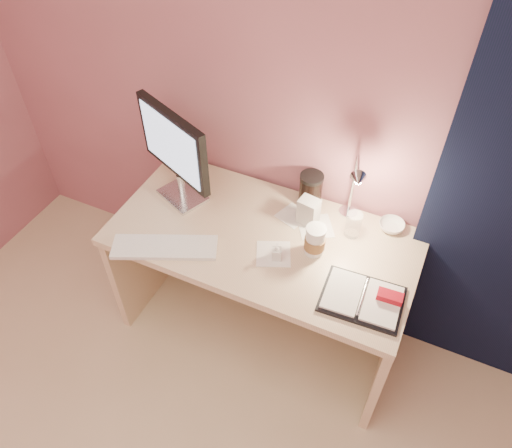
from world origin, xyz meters
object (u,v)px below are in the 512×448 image
at_px(bowl, 392,226).
at_px(product_box, 308,211).
at_px(desk, 269,257).
at_px(lotion_bottle, 277,252).
at_px(dark_jar, 311,191).
at_px(clear_cup, 353,224).
at_px(planner, 364,298).
at_px(keyboard, 165,247).
at_px(monitor, 176,149).
at_px(coffee_cup, 315,241).
at_px(desk_lamp, 343,186).

relative_size(bowl, product_box, 0.86).
distance_m(desk, lotion_bottle, 0.34).
relative_size(dark_jar, product_box, 1.14).
relative_size(clear_cup, bowl, 1.06).
bearing_deg(product_box, planner, -32.03).
bearing_deg(planner, clear_cup, 111.93).
bearing_deg(keyboard, monitor, 83.26).
xyz_separation_m(clear_cup, product_box, (-0.21, -0.01, 0.01)).
xyz_separation_m(clear_cup, bowl, (0.16, 0.11, -0.04)).
bearing_deg(coffee_cup, lotion_bottle, -141.00).
height_order(monitor, keyboard, monitor).
xyz_separation_m(bowl, product_box, (-0.37, -0.12, 0.05)).
distance_m(keyboard, coffee_cup, 0.67).
height_order(planner, clear_cup, clear_cup).
bearing_deg(keyboard, lotion_bottle, -5.76).
relative_size(planner, coffee_cup, 2.30).
xyz_separation_m(monitor, keyboard, (0.10, -0.33, -0.28)).
relative_size(planner, bowl, 2.91).
distance_m(clear_cup, bowl, 0.19).
height_order(coffee_cup, bowl, coffee_cup).
bearing_deg(keyboard, desk_lamp, 12.14).
bearing_deg(bowl, desk, -157.24).
xyz_separation_m(monitor, product_box, (0.62, 0.10, -0.23)).
xyz_separation_m(dark_jar, product_box, (0.04, -0.12, -0.01)).
relative_size(monitor, dark_jar, 3.18).
xyz_separation_m(desk, keyboard, (-0.37, -0.33, 0.24)).
xyz_separation_m(monitor, bowl, (0.99, 0.22, -0.28)).
relative_size(desk, monitor, 2.84).
distance_m(planner, clear_cup, 0.37).
bearing_deg(keyboard, desk, 17.92).
bearing_deg(clear_cup, dark_jar, 155.70).
distance_m(monitor, clear_cup, 0.87).
bearing_deg(desk_lamp, clear_cup, -38.48).
bearing_deg(keyboard, coffee_cup, -0.51).
distance_m(coffee_cup, clear_cup, 0.21).
relative_size(coffee_cup, product_box, 1.09).
distance_m(clear_cup, product_box, 0.21).
bearing_deg(clear_cup, monitor, -172.47).
height_order(planner, dark_jar, dark_jar).
bearing_deg(product_box, dark_jar, 115.49).
relative_size(desk, coffee_cup, 9.44).
height_order(desk, clear_cup, clear_cup).
relative_size(keyboard, product_box, 3.43).
height_order(desk, desk_lamp, desk_lamp).
relative_size(lotion_bottle, desk_lamp, 0.24).
xyz_separation_m(coffee_cup, product_box, (-0.09, 0.16, -0.00)).
bearing_deg(coffee_cup, keyboard, -156.52).
bearing_deg(desk, lotion_bottle, -57.67).
distance_m(desk, coffee_cup, 0.39).
relative_size(keyboard, dark_jar, 3.01).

